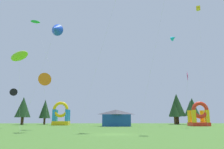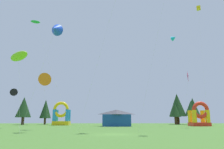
{
  "view_description": "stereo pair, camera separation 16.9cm",
  "coord_description": "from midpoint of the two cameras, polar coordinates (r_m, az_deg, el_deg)",
  "views": [
    {
      "loc": [
        -0.73,
        -26.4,
        1.8
      ],
      "look_at": [
        0.0,
        12.87,
        9.61
      ],
      "focal_mm": 35.55,
      "sensor_mm": 36.0,
      "label": 1
    },
    {
      "loc": [
        -0.56,
        -26.4,
        1.8
      ],
      "look_at": [
        0.0,
        12.87,
        9.61
      ],
      "focal_mm": 35.55,
      "sensor_mm": 36.0,
      "label": 2
    }
  ],
  "objects": [
    {
      "name": "ground_plane",
      "position": [
        26.47,
        0.35,
        -15.14
      ],
      "size": [
        120.0,
        120.0,
        0.0
      ],
      "primitive_type": "plane",
      "color": "#47752D"
    },
    {
      "name": "kite_yellow_box",
      "position": [
        57.76,
        21.22,
        15.53
      ],
      "size": [
        4.35,
        8.94,
        27.62
      ],
      "color": "yellow",
      "rests_on": "ground_plane"
    },
    {
      "name": "inflatable_yellow_castle",
      "position": [
        62.76,
        -13.06,
        -10.49
      ],
      "size": [
        4.41,
        3.51,
        6.29
      ],
      "color": "yellow",
      "rests_on": "ground_plane"
    },
    {
      "name": "festival_tent",
      "position": [
        53.26,
        1.0,
        -11.1
      ],
      "size": [
        6.53,
        4.14,
        3.87
      ],
      "color": "#19478C",
      "rests_on": "ground_plane"
    },
    {
      "name": "kite_orange_delta",
      "position": [
        39.68,
        -17.36,
        -1.38
      ],
      "size": [
        2.89,
        2.82,
        9.36
      ],
      "color": "orange",
      "rests_on": "ground_plane"
    },
    {
      "name": "inflatable_blue_arch",
      "position": [
        58.63,
        21.41,
        -10.1
      ],
      "size": [
        4.28,
        3.94,
        5.82
      ],
      "color": "red",
      "rests_on": "ground_plane"
    },
    {
      "name": "tree_row_1",
      "position": [
        71.15,
        -21.93,
        -7.81
      ],
      "size": [
        4.49,
        4.49,
        8.08
      ],
      "color": "#4C331E",
      "rests_on": "ground_plane"
    },
    {
      "name": "kite_lime_parafoil",
      "position": [
        28.69,
        -22.91,
        4.36
      ],
      "size": [
        3.4,
        3.22,
        9.78
      ],
      "color": "#8CD826",
      "rests_on": "ground_plane"
    },
    {
      "name": "kite_blue_delta",
      "position": [
        34.77,
        -14.41,
        11.28
      ],
      "size": [
        5.29,
        2.1,
        15.94
      ],
      "color": "blue",
      "rests_on": "ground_plane"
    },
    {
      "name": "kite_pink_diamond",
      "position": [
        48.51,
        18.92,
        -0.38
      ],
      "size": [
        2.06,
        1.6,
        11.13
      ],
      "color": "#EA599E",
      "rests_on": "ground_plane"
    },
    {
      "name": "tree_row_3",
      "position": [
        72.24,
        15.69,
        -8.77
      ],
      "size": [
        3.26,
        3.26,
        6.62
      ],
      "color": "#4C331E",
      "rests_on": "ground_plane"
    },
    {
      "name": "kite_green_parafoil",
      "position": [
        48.92,
        -19.23,
        12.65
      ],
      "size": [
        9.48,
        2.52,
        21.7
      ],
      "color": "green",
      "rests_on": "ground_plane"
    },
    {
      "name": "tree_row_2",
      "position": [
        72.29,
        -16.9,
        -8.48
      ],
      "size": [
        3.44,
        3.44,
        7.57
      ],
      "color": "#4C331E",
      "rests_on": "ground_plane"
    },
    {
      "name": "kite_cyan_delta",
      "position": [
        62.96,
        15.45,
        9.02
      ],
      "size": [
        9.17,
        7.38,
        23.95
      ],
      "color": "#19B7CC",
      "rests_on": "ground_plane"
    },
    {
      "name": "tree_row_6",
      "position": [
        73.45,
        19.88,
        -7.87
      ],
      "size": [
        4.15,
        4.15,
        8.06
      ],
      "color": "#4C331E",
      "rests_on": "ground_plane"
    },
    {
      "name": "kite_black_delta",
      "position": [
        47.78,
        -24.02,
        -4.28
      ],
      "size": [
        2.41,
        1.74,
        7.54
      ],
      "color": "black",
      "rests_on": "ground_plane"
    },
    {
      "name": "tree_row_4",
      "position": [
        74.27,
        16.23,
        -7.57
      ],
      "size": [
        5.33,
        5.33,
        9.64
      ],
      "color": "#4C331E",
      "rests_on": "ground_plane"
    },
    {
      "name": "tree_row_5",
      "position": [
        73.19,
        19.48,
        -8.19
      ],
      "size": [
        3.84,
        3.84,
        7.25
      ],
      "color": "#4C331E",
      "rests_on": "ground_plane"
    }
  ]
}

